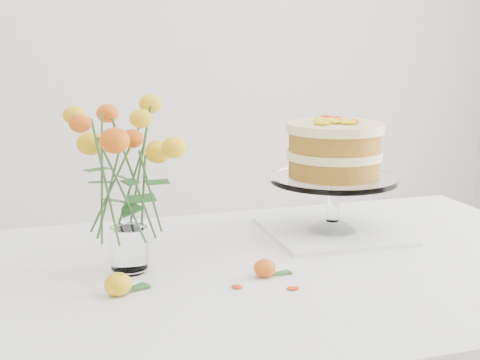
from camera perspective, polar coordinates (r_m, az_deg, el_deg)
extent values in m
cube|color=white|center=(3.30, -9.29, 13.96)|extent=(4.00, 0.04, 2.70)
cube|color=tan|center=(1.44, 3.19, -8.26)|extent=(1.40, 0.90, 0.04)
cylinder|color=tan|center=(2.15, 15.46, -12.39)|extent=(0.06, 0.06, 0.71)
cube|color=white|center=(1.43, 3.20, -7.40)|extent=(1.42, 0.92, 0.01)
cube|color=white|center=(1.88, -1.78, -5.92)|extent=(1.42, 0.01, 0.20)
cube|color=white|center=(1.67, 7.86, -4.37)|extent=(0.32, 0.32, 0.01)
cylinder|color=white|center=(1.65, 7.93, -1.81)|extent=(0.03, 0.03, 0.10)
cylinder|color=white|center=(1.64, 7.99, 0.10)|extent=(0.31, 0.31, 0.01)
cylinder|color=#986422|center=(1.63, 8.02, 1.08)|extent=(0.29, 0.29, 0.04)
cylinder|color=beige|center=(1.62, 8.05, 2.18)|extent=(0.30, 0.30, 0.02)
cylinder|color=#986422|center=(1.62, 8.08, 3.30)|extent=(0.29, 0.29, 0.04)
cylinder|color=beige|center=(1.61, 8.12, 4.45)|extent=(0.31, 0.31, 0.02)
cylinder|color=white|center=(1.41, -9.37, -7.59)|extent=(0.06, 0.06, 0.01)
cylinder|color=white|center=(1.39, -9.44, -5.73)|extent=(0.08, 0.08, 0.09)
ellipsoid|color=yellow|center=(1.28, -10.38, -8.74)|extent=(0.05, 0.05, 0.04)
cylinder|color=#2B5421|center=(1.30, -8.86, -9.27)|extent=(0.06, 0.02, 0.01)
ellipsoid|color=red|center=(1.36, 2.11, -7.52)|extent=(0.04, 0.04, 0.04)
cylinder|color=#2B5421|center=(1.37, 3.39, -8.10)|extent=(0.05, 0.01, 0.00)
ellipsoid|color=yellow|center=(1.30, -0.25, -9.11)|extent=(0.03, 0.02, 0.00)
ellipsoid|color=yellow|center=(1.30, 4.55, -9.21)|extent=(0.03, 0.02, 0.00)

